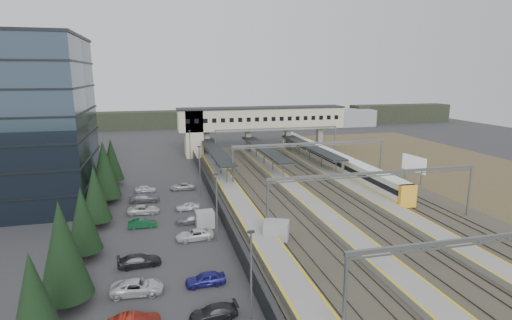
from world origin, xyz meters
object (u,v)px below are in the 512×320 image
object	(u,v)px
billboard	(414,165)
relay_cabin_far	(205,219)
train	(329,159)
footbridge	(251,121)
relay_cabin_near	(276,231)

from	to	relation	value
billboard	relay_cabin_far	bearing A→B (deg)	-161.96
relay_cabin_far	train	world-z (taller)	train
billboard	footbridge	bearing A→B (deg)	124.33
billboard	relay_cabin_near	bearing A→B (deg)	-148.85
train	billboard	bearing A→B (deg)	-54.68
train	billboard	distance (m)	17.15
relay_cabin_near	relay_cabin_far	size ratio (longest dim) A/B	1.49
billboard	train	bearing A→B (deg)	125.32
relay_cabin_near	billboard	xyz separation A→B (m)	(31.22, 18.87, 1.98)
footbridge	relay_cabin_near	bearing A→B (deg)	-99.97
relay_cabin_near	relay_cabin_far	bearing A→B (deg)	140.27
footbridge	billboard	distance (m)	39.63
footbridge	train	xyz separation A→B (m)	(12.30, -18.53, -6.06)
relay_cabin_far	train	size ratio (longest dim) A/B	0.04
train	relay_cabin_near	bearing A→B (deg)	-123.02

